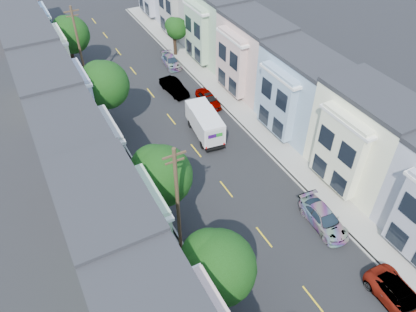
{
  "coord_description": "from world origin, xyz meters",
  "views": [
    {
      "loc": [
        -13.26,
        -15.56,
        25.83
      ],
      "look_at": [
        -0.51,
        8.5,
        2.2
      ],
      "focal_mm": 35.0,
      "sensor_mm": 36.0,
      "label": 1
    }
  ],
  "objects_px": {
    "fedex_truck": "(205,122)",
    "tree_far_r": "(176,29)",
    "parked_right_a": "(401,299)",
    "tree_d": "(104,86)",
    "utility_pole_near": "(178,204)",
    "parked_left_c": "(213,263)",
    "utility_pole_far": "(80,51)",
    "motorcycle": "(412,312)",
    "lead_sedan": "(174,87)",
    "parked_right_b": "(324,219)",
    "tree_b": "(217,268)",
    "parked_left_d": "(153,168)",
    "tree_e": "(70,35)",
    "tree_c": "(160,177)",
    "parked_right_d": "(171,61)",
    "parked_right_c": "(208,99)"
  },
  "relations": [
    {
      "from": "utility_pole_near",
      "to": "parked_right_c",
      "type": "bearing_deg",
      "value": 56.08
    },
    {
      "from": "tree_e",
      "to": "motorcycle",
      "type": "xyz_separation_m",
      "value": [
        11.27,
        -42.81,
        -4.59
      ]
    },
    {
      "from": "tree_far_r",
      "to": "parked_left_d",
      "type": "height_order",
      "value": "tree_far_r"
    },
    {
      "from": "tree_c",
      "to": "motorcycle",
      "type": "height_order",
      "value": "tree_c"
    },
    {
      "from": "tree_d",
      "to": "tree_far_r",
      "type": "distance_m",
      "value": 18.31
    },
    {
      "from": "tree_d",
      "to": "parked_left_d",
      "type": "bearing_deg",
      "value": -79.92
    },
    {
      "from": "tree_d",
      "to": "parked_right_a",
      "type": "height_order",
      "value": "tree_d"
    },
    {
      "from": "parked_left_d",
      "to": "parked_left_c",
      "type": "bearing_deg",
      "value": -95.83
    },
    {
      "from": "tree_e",
      "to": "tree_far_r",
      "type": "distance_m",
      "value": 13.35
    },
    {
      "from": "utility_pole_near",
      "to": "lead_sedan",
      "type": "bearing_deg",
      "value": 66.97
    },
    {
      "from": "tree_b",
      "to": "tree_d",
      "type": "bearing_deg",
      "value": 90.0
    },
    {
      "from": "fedex_truck",
      "to": "parked_right_d",
      "type": "relative_size",
      "value": 1.43
    },
    {
      "from": "tree_c",
      "to": "fedex_truck",
      "type": "xyz_separation_m",
      "value": [
        8.27,
        8.74,
        -3.57
      ]
    },
    {
      "from": "tree_b",
      "to": "utility_pole_near",
      "type": "height_order",
      "value": "utility_pole_near"
    },
    {
      "from": "tree_e",
      "to": "tree_c",
      "type": "bearing_deg",
      "value": -90.0
    },
    {
      "from": "utility_pole_near",
      "to": "utility_pole_far",
      "type": "distance_m",
      "value": 26.0
    },
    {
      "from": "tree_e",
      "to": "utility_pole_near",
      "type": "distance_m",
      "value": 30.83
    },
    {
      "from": "tree_far_r",
      "to": "parked_right_b",
      "type": "bearing_deg",
      "value": -93.51
    },
    {
      "from": "parked_left_c",
      "to": "utility_pole_near",
      "type": "bearing_deg",
      "value": 118.6
    },
    {
      "from": "tree_d",
      "to": "motorcycle",
      "type": "bearing_deg",
      "value": -68.63
    },
    {
      "from": "tree_b",
      "to": "tree_e",
      "type": "relative_size",
      "value": 0.99
    },
    {
      "from": "utility_pole_far",
      "to": "motorcycle",
      "type": "distance_m",
      "value": 39.89
    },
    {
      "from": "tree_far_r",
      "to": "fedex_truck",
      "type": "relative_size",
      "value": 0.87
    },
    {
      "from": "fedex_truck",
      "to": "parked_left_c",
      "type": "distance_m",
      "value": 16.02
    },
    {
      "from": "tree_d",
      "to": "lead_sedan",
      "type": "height_order",
      "value": "tree_d"
    },
    {
      "from": "fedex_truck",
      "to": "tree_far_r",
      "type": "bearing_deg",
      "value": 81.6
    },
    {
      "from": "lead_sedan",
      "to": "parked_right_a",
      "type": "relative_size",
      "value": 0.85
    },
    {
      "from": "tree_e",
      "to": "parked_right_a",
      "type": "relative_size",
      "value": 1.4
    },
    {
      "from": "tree_d",
      "to": "parked_left_d",
      "type": "relative_size",
      "value": 1.95
    },
    {
      "from": "tree_c",
      "to": "utility_pole_near",
      "type": "height_order",
      "value": "utility_pole_near"
    },
    {
      "from": "tree_d",
      "to": "tree_far_r",
      "type": "relative_size",
      "value": 1.55
    },
    {
      "from": "utility_pole_far",
      "to": "parked_right_b",
      "type": "bearing_deg",
      "value": -68.97
    },
    {
      "from": "motorcycle",
      "to": "fedex_truck",
      "type": "bearing_deg",
      "value": 92.71
    },
    {
      "from": "utility_pole_near",
      "to": "parked_right_a",
      "type": "bearing_deg",
      "value": -44.63
    },
    {
      "from": "parked_right_a",
      "to": "parked_right_b",
      "type": "distance_m",
      "value": 7.92
    },
    {
      "from": "tree_b",
      "to": "motorcycle",
      "type": "height_order",
      "value": "tree_b"
    },
    {
      "from": "parked_right_a",
      "to": "tree_d",
      "type": "bearing_deg",
      "value": 114.0
    },
    {
      "from": "tree_far_r",
      "to": "parked_right_a",
      "type": "xyz_separation_m",
      "value": [
        -1.99,
        -40.44,
        -2.93
      ]
    },
    {
      "from": "lead_sedan",
      "to": "parked_left_d",
      "type": "relative_size",
      "value": 1.1
    },
    {
      "from": "tree_d",
      "to": "parked_right_a",
      "type": "bearing_deg",
      "value": -68.12
    },
    {
      "from": "parked_right_a",
      "to": "motorcycle",
      "type": "distance_m",
      "value": 0.97
    },
    {
      "from": "parked_left_c",
      "to": "tree_d",
      "type": "bearing_deg",
      "value": 94.33
    },
    {
      "from": "utility_pole_near",
      "to": "parked_left_c",
      "type": "relative_size",
      "value": 2.08
    },
    {
      "from": "parked_left_d",
      "to": "parked_right_c",
      "type": "height_order",
      "value": "parked_right_c"
    },
    {
      "from": "utility_pole_far",
      "to": "parked_right_a",
      "type": "height_order",
      "value": "utility_pole_far"
    },
    {
      "from": "tree_d",
      "to": "utility_pole_near",
      "type": "bearing_deg",
      "value": -89.99
    },
    {
      "from": "fedex_truck",
      "to": "tree_b",
      "type": "bearing_deg",
      "value": -108.16
    },
    {
      "from": "utility_pole_far",
      "to": "parked_left_d",
      "type": "height_order",
      "value": "utility_pole_far"
    },
    {
      "from": "utility_pole_near",
      "to": "parked_right_c",
      "type": "distance_m",
      "value": 20.56
    },
    {
      "from": "parked_left_d",
      "to": "parked_right_b",
      "type": "height_order",
      "value": "parked_right_b"
    }
  ]
}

